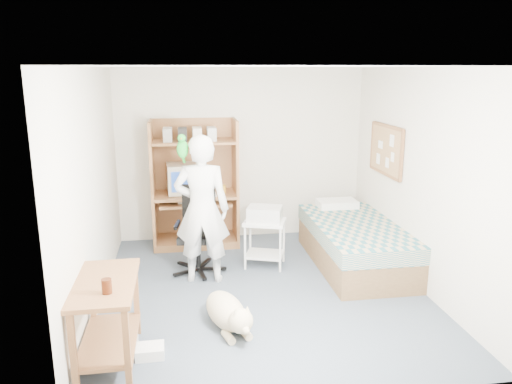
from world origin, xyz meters
TOP-DOWN VIEW (x-y plane):
  - floor at (0.00, 0.00)m, footprint 4.00×4.00m
  - wall_back at (0.00, 2.00)m, footprint 3.60×0.02m
  - wall_right at (1.80, 0.00)m, footprint 0.02×4.00m
  - wall_left at (-1.80, 0.00)m, footprint 0.02×4.00m
  - ceiling at (0.00, 0.00)m, footprint 3.60×4.00m
  - computer_hutch at (-0.70, 1.74)m, footprint 1.20×0.63m
  - bed at (1.30, 0.62)m, footprint 1.02×2.02m
  - side_desk at (-1.55, -1.20)m, footprint 0.50×1.00m
  - corkboard at (1.77, 0.90)m, footprint 0.04×0.94m
  - office_chair at (-0.70, 0.73)m, footprint 0.60×0.60m
  - person at (-0.66, 0.42)m, footprint 0.70×0.51m
  - parrot at (-0.86, 0.44)m, footprint 0.13×0.23m
  - dog at (-0.48, -0.78)m, footprint 0.50×1.00m
  - printer_cart at (0.14, 0.75)m, footprint 0.61×0.55m
  - printer at (0.14, 0.75)m, footprint 0.50×0.44m
  - crt_monitor at (-0.87, 1.75)m, footprint 0.46×0.49m
  - keyboard at (-0.71, 1.58)m, footprint 0.47×0.22m
  - pencil_cup at (-0.31, 1.65)m, footprint 0.08×0.08m
  - drink_glass at (-1.50, -1.44)m, footprint 0.08×0.08m
  - floor_box_a at (-1.22, -1.18)m, footprint 0.25×0.20m
  - floor_box_b at (-1.42, -1.02)m, footprint 0.19×0.23m

SIDE VIEW (x-z plane):
  - floor at x=0.00m, z-range 0.00..0.00m
  - floor_box_b at x=-1.42m, z-range 0.00..0.08m
  - floor_box_a at x=-1.22m, z-range 0.00..0.10m
  - dog at x=-0.48m, z-range -0.02..0.36m
  - bed at x=1.30m, z-range -0.04..0.62m
  - office_chair at x=-0.70m, z-range -0.15..0.91m
  - printer_cart at x=0.14m, z-range 0.10..0.71m
  - side_desk at x=-1.55m, z-range 0.12..0.87m
  - keyboard at x=-0.71m, z-range 0.66..0.69m
  - printer at x=0.14m, z-range 0.61..0.79m
  - drink_glass at x=-1.50m, z-range 0.75..0.87m
  - pencil_cup at x=-0.31m, z-range 0.76..0.88m
  - computer_hutch at x=-0.70m, z-range -0.08..1.72m
  - person at x=-0.66m, z-range 0.00..1.77m
  - crt_monitor at x=-0.87m, z-range 0.77..1.18m
  - wall_back at x=0.00m, z-range 0.00..2.50m
  - wall_right at x=1.80m, z-range 0.00..2.50m
  - wall_left at x=-1.80m, z-range 0.00..2.50m
  - corkboard at x=1.77m, z-range 1.12..1.78m
  - parrot at x=-0.86m, z-range 1.44..1.79m
  - ceiling at x=0.00m, z-range 2.49..2.51m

